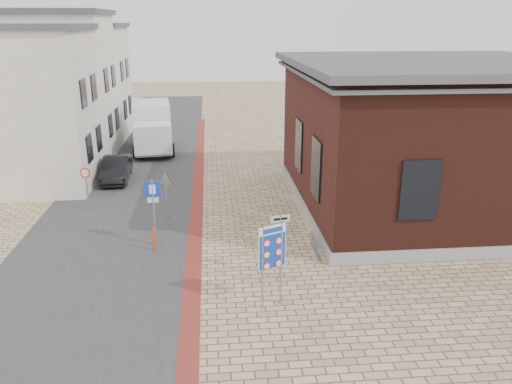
{
  "coord_description": "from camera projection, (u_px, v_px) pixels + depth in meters",
  "views": [
    {
      "loc": [
        -1.23,
        -14.94,
        8.39
      ],
      "look_at": [
        0.44,
        3.06,
        2.2
      ],
      "focal_mm": 35.0,
      "sensor_mm": 36.0,
      "label": 1
    }
  ],
  "objects": [
    {
      "name": "sedan",
      "position": [
        116.0,
        169.0,
        27.67
      ],
      "size": [
        1.56,
        4.01,
        1.3
      ],
      "primitive_type": "imported",
      "rotation": [
        0.0,
        0.0,
        0.05
      ],
      "color": "black",
      "rests_on": "ground"
    },
    {
      "name": "border_sign",
      "position": [
        272.0,
        249.0,
        14.9
      ],
      "size": [
        0.87,
        0.41,
        2.71
      ],
      "rotation": [
        0.0,
        0.0,
        0.41
      ],
      "color": "gray",
      "rests_on": "ground"
    },
    {
      "name": "townhouse_far",
      "position": [
        78.0,
        81.0,
        37.19
      ],
      "size": [
        7.4,
        6.4,
        8.3
      ],
      "color": "silver",
      "rests_on": "ground"
    },
    {
      "name": "speed_sign",
      "position": [
        86.0,
        182.0,
        22.98
      ],
      "size": [
        0.49,
        0.08,
        2.07
      ],
      "rotation": [
        0.0,
        0.0,
        -0.11
      ],
      "color": "gray",
      "rests_on": "ground"
    },
    {
      "name": "bike_rack",
      "position": [
        315.0,
        245.0,
        19.12
      ],
      "size": [
        0.08,
        1.8,
        0.6
      ],
      "color": "slate",
      "rests_on": "ground"
    },
    {
      "name": "essen_sign",
      "position": [
        280.0,
        234.0,
        16.74
      ],
      "size": [
        0.66,
        0.16,
        2.45
      ],
      "rotation": [
        0.0,
        0.0,
        0.19
      ],
      "color": "gray",
      "rests_on": "ground"
    },
    {
      "name": "yield_sign",
      "position": [
        166.0,
        184.0,
        21.7
      ],
      "size": [
        0.75,
        0.35,
        2.22
      ],
      "rotation": [
        0.0,
        0.0,
        -0.39
      ],
      "color": "gray",
      "rests_on": "ground"
    },
    {
      "name": "parking_sign",
      "position": [
        153.0,
        201.0,
        19.12
      ],
      "size": [
        0.6,
        0.07,
        2.73
      ],
      "rotation": [
        0.0,
        0.0,
        0.05
      ],
      "color": "gray",
      "rests_on": "ground"
    },
    {
      "name": "curb_strip",
      "position": [
        197.0,
        190.0,
        26.14
      ],
      "size": [
        0.6,
        40.0,
        0.02
      ],
      "primitive_type": "cube",
      "color": "maroon",
      "rests_on": "ground"
    },
    {
      "name": "ground",
      "position": [
        251.0,
        283.0,
        16.9
      ],
      "size": [
        120.0,
        120.0,
        0.0
      ],
      "primitive_type": "plane",
      "color": "tan",
      "rests_on": "ground"
    },
    {
      "name": "road_strip",
      "position": [
        142.0,
        166.0,
        30.54
      ],
      "size": [
        7.0,
        60.0,
        0.02
      ],
      "primitive_type": "cube",
      "color": "#38383A",
      "rests_on": "ground"
    },
    {
      "name": "bollard",
      "position": [
        154.0,
        240.0,
        19.07
      ],
      "size": [
        0.1,
        0.1,
        0.97
      ],
      "primitive_type": "cylinder",
      "rotation": [
        0.0,
        0.0,
        -0.21
      ],
      "color": "#DE4D0B",
      "rests_on": "ground"
    },
    {
      "name": "townhouse_near",
      "position": [
        21.0,
        107.0,
        25.89
      ],
      "size": [
        7.4,
        6.4,
        8.3
      ],
      "color": "silver",
      "rests_on": "ground"
    },
    {
      "name": "box_truck",
      "position": [
        152.0,
        127.0,
        33.73
      ],
      "size": [
        3.1,
        6.3,
        3.18
      ],
      "rotation": [
        0.0,
        0.0,
        0.11
      ],
      "color": "slate",
      "rests_on": "ground"
    },
    {
      "name": "brick_building",
      "position": [
        431.0,
        133.0,
        23.15
      ],
      "size": [
        13.0,
        13.0,
        6.8
      ],
      "color": "gray",
      "rests_on": "ground"
    },
    {
      "name": "townhouse_mid",
      "position": [
        54.0,
        86.0,
        31.41
      ],
      "size": [
        7.4,
        6.4,
        9.1
      ],
      "color": "silver",
      "rests_on": "ground"
    }
  ]
}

